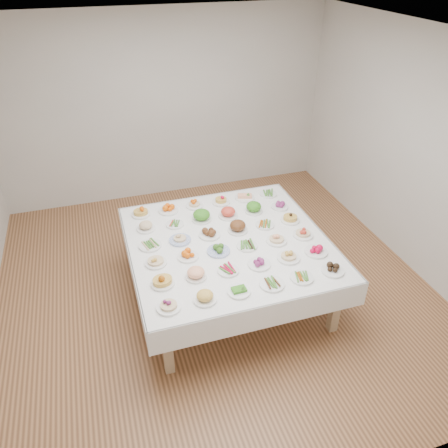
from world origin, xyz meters
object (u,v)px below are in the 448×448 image
object	(u,v)px
dish_18	(150,245)
display_table	(228,246)
dish_0	(169,304)
dish_35	(268,193)

from	to	relation	value
dish_18	display_table	bearing A→B (deg)	-10.83
dish_0	dish_18	distance (m)	0.99
display_table	dish_0	distance (m)	1.17
dish_0	dish_35	xyz separation A→B (m)	(1.64, 1.65, -0.03)
dish_18	dish_35	xyz separation A→B (m)	(1.64, 0.67, -0.00)
display_table	dish_0	world-z (taller)	dish_0
display_table	dish_18	world-z (taller)	dish_18
dish_18	dish_35	size ratio (longest dim) A/B	1.10
display_table	dish_35	world-z (taller)	dish_35
display_table	dish_35	distance (m)	1.16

